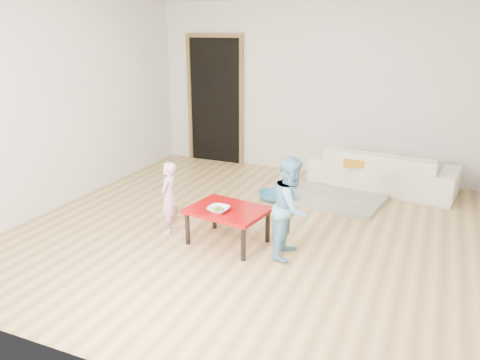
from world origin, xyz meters
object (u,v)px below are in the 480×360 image
Objects in this scene: sofa at (383,170)px; basin at (272,196)px; child_pink at (169,198)px; red_table at (228,226)px; bowl at (219,209)px; child_blue at (291,207)px.

basin is (-1.29, -1.04, -0.23)m from sofa.
red_table is at bearing 79.09° from child_pink.
child_pink reaches higher than bowl.
red_table is 1.44m from basin.
child_blue reaches higher than child_pink.
child_pink is 0.79× the size of child_blue.
sofa is 2.92m from bowl.
child_pink is at bearing 179.05° from red_table.
bowl is 0.69m from child_pink.
child_pink is at bearing 90.07° from child_blue.
red_table is at bearing -89.55° from basin.
child_blue is (-0.59, -2.46, 0.22)m from sofa.
sofa is 2.42× the size of child_pink.
basin is (-0.01, 1.43, -0.14)m from red_table.
basin is (0.71, 1.42, -0.35)m from child_pink.
child_pink is (-0.73, 0.01, 0.21)m from red_table.
red_table is (-1.27, -2.47, -0.09)m from sofa.
red_table is 0.76m from child_pink.
sofa is 8.96× the size of bowl.
basin is at bearing 88.74° from bowl.
child_blue reaches higher than bowl.
child_pink is at bearing -116.73° from basin.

